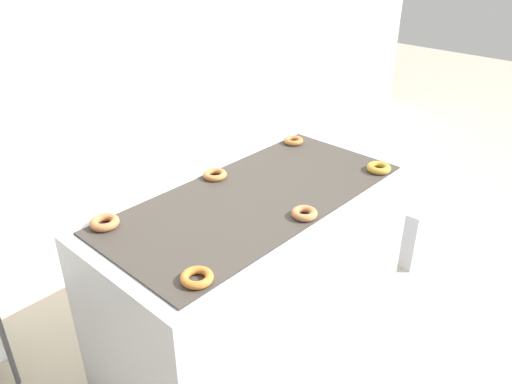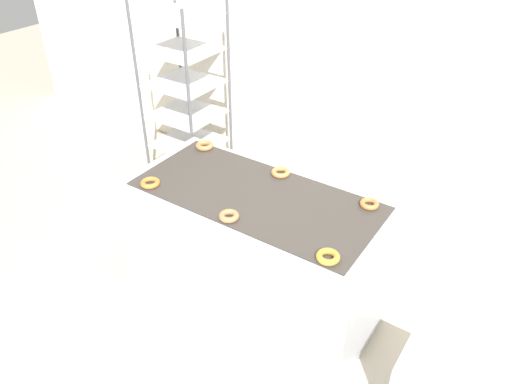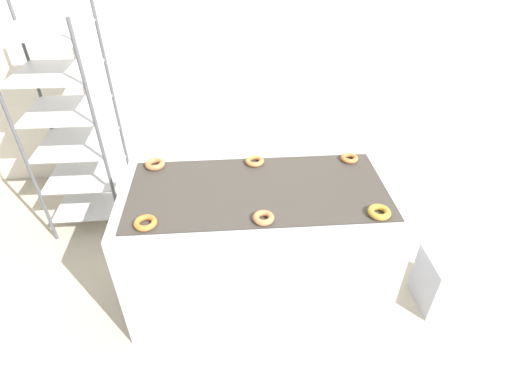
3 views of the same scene
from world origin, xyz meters
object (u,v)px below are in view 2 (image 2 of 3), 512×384
at_px(donut_near_right, 328,257).
at_px(donut_far_right, 369,204).
at_px(baking_rack_cart, 186,99).
at_px(donut_near_left, 150,183).
at_px(donut_far_left, 205,146).
at_px(fryer_machine, 256,250).
at_px(donut_near_center, 229,216).
at_px(donut_far_center, 281,173).

bearing_deg(donut_near_right, donut_far_right, 91.37).
bearing_deg(baking_rack_cart, donut_near_left, -58.60).
relative_size(donut_near_right, donut_far_left, 1.00).
distance_m(fryer_machine, donut_far_left, 0.79).
bearing_deg(donut_far_left, donut_near_center, -42.03).
xyz_separation_m(donut_near_center, donut_far_left, (-0.61, 0.55, 0.00)).
bearing_deg(donut_near_right, donut_near_center, 179.96).
xyz_separation_m(baking_rack_cart, donut_near_left, (0.68, -1.12, 0.02)).
height_order(donut_near_center, donut_near_right, donut_near_right).
xyz_separation_m(donut_near_left, donut_near_right, (1.19, -0.01, 0.00)).
bearing_deg(fryer_machine, baking_rack_cart, 145.93).
bearing_deg(donut_far_right, donut_near_left, -155.88).
relative_size(fryer_machine, donut_far_center, 13.46).
height_order(donut_near_left, donut_far_left, donut_far_left).
bearing_deg(donut_far_right, donut_near_center, -137.63).
bearing_deg(fryer_machine, donut_far_left, 155.24).
distance_m(donut_near_center, donut_far_center, 0.54).
relative_size(baking_rack_cart, donut_near_right, 13.57).
xyz_separation_m(donut_near_right, donut_far_center, (-0.60, 0.54, -0.00)).
height_order(donut_near_right, donut_far_center, donut_near_right).
relative_size(donut_near_left, donut_far_center, 1.00).
xyz_separation_m(donut_near_center, donut_near_right, (0.60, -0.00, 0.00)).
bearing_deg(fryer_machine, donut_far_center, 89.42).
bearing_deg(donut_far_center, fryer_machine, -90.58).
bearing_deg(baking_rack_cart, donut_far_center, -24.76).
distance_m(donut_near_center, donut_far_right, 0.79).
relative_size(baking_rack_cart, donut_far_right, 15.03).
bearing_deg(donut_near_left, donut_far_left, 92.24).
distance_m(donut_far_center, donut_far_right, 0.59).
bearing_deg(donut_far_right, donut_near_right, -88.63).
bearing_deg(donut_far_center, donut_far_right, -0.99).
distance_m(fryer_machine, donut_far_center, 0.51).
height_order(donut_near_left, donut_near_right, donut_near_right).
height_order(donut_near_center, donut_far_right, donut_near_center).
bearing_deg(donut_near_left, baking_rack_cart, 121.40).
bearing_deg(donut_near_right, fryer_machine, 155.72).
xyz_separation_m(baking_rack_cart, donut_far_right, (1.86, -0.60, 0.02)).
distance_m(fryer_machine, donut_near_left, 0.77).
bearing_deg(donut_far_center, donut_near_left, -137.60).
bearing_deg(donut_near_left, donut_near_right, -0.38).
distance_m(donut_far_left, donut_far_right, 1.19).
height_order(fryer_machine, baking_rack_cart, baking_rack_cart).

